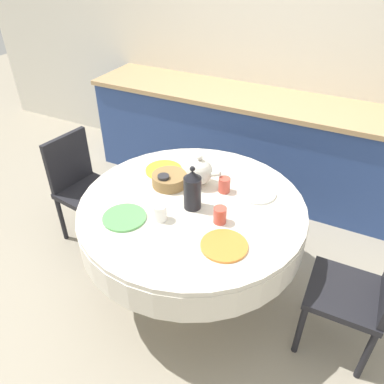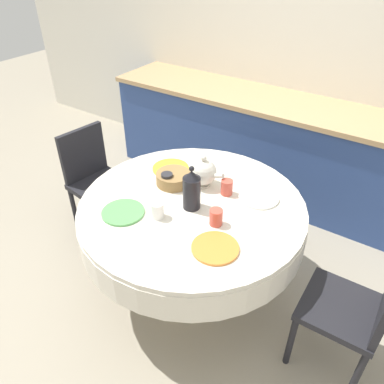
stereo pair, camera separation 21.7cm
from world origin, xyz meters
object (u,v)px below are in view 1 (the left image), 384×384
at_px(chair_left, 362,291).
at_px(coffee_carafe, 192,190).
at_px(chair_right, 82,184).
at_px(teapot, 200,172).

xyz_separation_m(chair_left, coffee_carafe, (-1.00, -0.04, 0.37)).
distance_m(chair_right, coffee_carafe, 1.10).
height_order(chair_right, coffee_carafe, coffee_carafe).
distance_m(chair_left, teapot, 1.13).
bearing_deg(teapot, coffee_carafe, -74.29).
relative_size(chair_right, teapot, 3.69).
bearing_deg(chair_left, coffee_carafe, 91.86).
xyz_separation_m(chair_left, teapot, (-1.06, 0.19, 0.34)).
bearing_deg(chair_left, teapot, 79.33).
bearing_deg(teapot, chair_left, -10.12).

